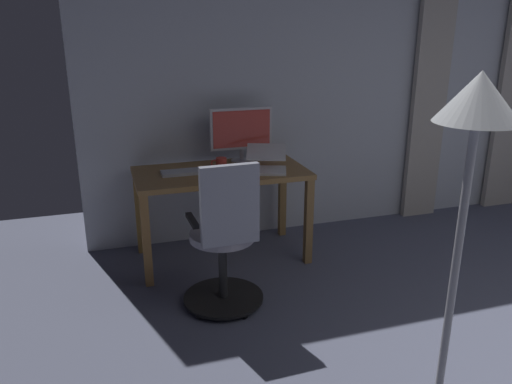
{
  "coord_description": "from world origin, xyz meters",
  "views": [
    {
      "loc": [
        2.58,
        1.05,
        1.86
      ],
      "look_at": [
        1.59,
        -2.12,
        0.76
      ],
      "focal_mm": 35.47,
      "sensor_mm": 36.0,
      "label": 1
    }
  ],
  "objects_px": {
    "computer_monitor": "(241,131)",
    "mug_coffee": "(221,163)",
    "desk": "(221,183)",
    "computer_mouse": "(228,175)",
    "floor_lamp": "(468,177)",
    "office_chair": "(225,243)",
    "computer_keyboard": "(187,172)",
    "laptop": "(266,164)"
  },
  "relations": [
    {
      "from": "computer_mouse",
      "to": "mug_coffee",
      "type": "height_order",
      "value": "mug_coffee"
    },
    {
      "from": "computer_mouse",
      "to": "office_chair",
      "type": "bearing_deg",
      "value": 72.91
    },
    {
      "from": "mug_coffee",
      "to": "floor_lamp",
      "type": "xyz_separation_m",
      "value": [
        -0.26,
        2.49,
        0.58
      ]
    },
    {
      "from": "desk",
      "to": "laptop",
      "type": "relative_size",
      "value": 3.11
    },
    {
      "from": "computer_mouse",
      "to": "computer_keyboard",
      "type": "bearing_deg",
      "value": -36.29
    },
    {
      "from": "desk",
      "to": "mug_coffee",
      "type": "distance_m",
      "value": 0.16
    },
    {
      "from": "floor_lamp",
      "to": "office_chair",
      "type": "bearing_deg",
      "value": -74.96
    },
    {
      "from": "office_chair",
      "to": "laptop",
      "type": "relative_size",
      "value": 2.41
    },
    {
      "from": "laptop",
      "to": "floor_lamp",
      "type": "height_order",
      "value": "floor_lamp"
    },
    {
      "from": "computer_monitor",
      "to": "floor_lamp",
      "type": "bearing_deg",
      "value": 90.86
    },
    {
      "from": "floor_lamp",
      "to": "computer_mouse",
      "type": "bearing_deg",
      "value": -83.19
    },
    {
      "from": "mug_coffee",
      "to": "floor_lamp",
      "type": "distance_m",
      "value": 2.57
    },
    {
      "from": "mug_coffee",
      "to": "computer_monitor",
      "type": "bearing_deg",
      "value": -142.23
    },
    {
      "from": "office_chair",
      "to": "floor_lamp",
      "type": "xyz_separation_m",
      "value": [
        -0.44,
        1.65,
        0.89
      ]
    },
    {
      "from": "desk",
      "to": "computer_mouse",
      "type": "bearing_deg",
      "value": 92.86
    },
    {
      "from": "computer_monitor",
      "to": "computer_mouse",
      "type": "bearing_deg",
      "value": 62.42
    },
    {
      "from": "computer_keyboard",
      "to": "floor_lamp",
      "type": "bearing_deg",
      "value": 102.69
    },
    {
      "from": "office_chair",
      "to": "computer_keyboard",
      "type": "relative_size",
      "value": 2.67
    },
    {
      "from": "mug_coffee",
      "to": "computer_keyboard",
      "type": "bearing_deg",
      "value": 10.66
    },
    {
      "from": "computer_keyboard",
      "to": "desk",
      "type": "bearing_deg",
      "value": 179.76
    },
    {
      "from": "desk",
      "to": "computer_keyboard",
      "type": "distance_m",
      "value": 0.29
    },
    {
      "from": "computer_monitor",
      "to": "floor_lamp",
      "type": "relative_size",
      "value": 0.31
    },
    {
      "from": "computer_monitor",
      "to": "computer_mouse",
      "type": "distance_m",
      "value": 0.55
    },
    {
      "from": "office_chair",
      "to": "floor_lamp",
      "type": "bearing_deg",
      "value": -76.85
    },
    {
      "from": "office_chair",
      "to": "laptop",
      "type": "bearing_deg",
      "value": 51.33
    },
    {
      "from": "desk",
      "to": "computer_monitor",
      "type": "height_order",
      "value": "computer_monitor"
    },
    {
      "from": "office_chair",
      "to": "desk",
      "type": "bearing_deg",
      "value": 76.07
    },
    {
      "from": "office_chair",
      "to": "mug_coffee",
      "type": "height_order",
      "value": "office_chair"
    },
    {
      "from": "computer_keyboard",
      "to": "laptop",
      "type": "distance_m",
      "value": 0.63
    },
    {
      "from": "computer_monitor",
      "to": "mug_coffee",
      "type": "xyz_separation_m",
      "value": [
        0.22,
        0.17,
        -0.22
      ]
    },
    {
      "from": "computer_monitor",
      "to": "computer_keyboard",
      "type": "relative_size",
      "value": 1.34
    },
    {
      "from": "computer_monitor",
      "to": "mug_coffee",
      "type": "bearing_deg",
      "value": 37.77
    },
    {
      "from": "computer_monitor",
      "to": "computer_keyboard",
      "type": "bearing_deg",
      "value": 23.91
    },
    {
      "from": "computer_keyboard",
      "to": "laptop",
      "type": "height_order",
      "value": "laptop"
    },
    {
      "from": "desk",
      "to": "computer_keyboard",
      "type": "height_order",
      "value": "computer_keyboard"
    },
    {
      "from": "mug_coffee",
      "to": "laptop",
      "type": "bearing_deg",
      "value": 155.03
    },
    {
      "from": "mug_coffee",
      "to": "floor_lamp",
      "type": "height_order",
      "value": "floor_lamp"
    },
    {
      "from": "computer_monitor",
      "to": "desk",
      "type": "bearing_deg",
      "value": 43.78
    },
    {
      "from": "computer_keyboard",
      "to": "laptop",
      "type": "bearing_deg",
      "value": 170.83
    },
    {
      "from": "office_chair",
      "to": "computer_mouse",
      "type": "bearing_deg",
      "value": 71.02
    },
    {
      "from": "computer_keyboard",
      "to": "floor_lamp",
      "type": "relative_size",
      "value": 0.23
    },
    {
      "from": "office_chair",
      "to": "computer_monitor",
      "type": "distance_m",
      "value": 1.21
    }
  ]
}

